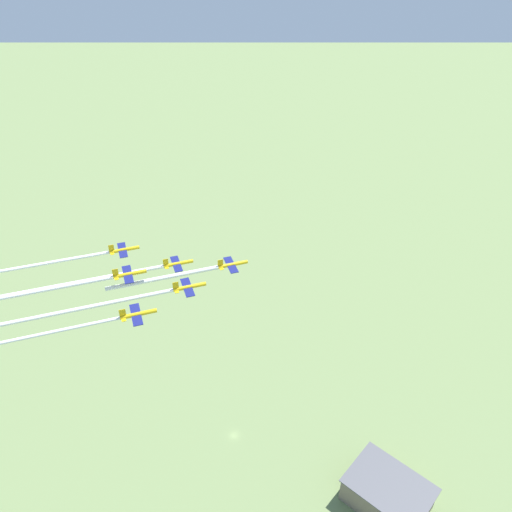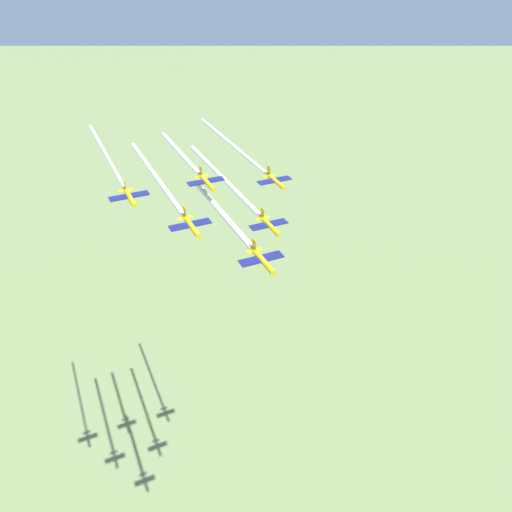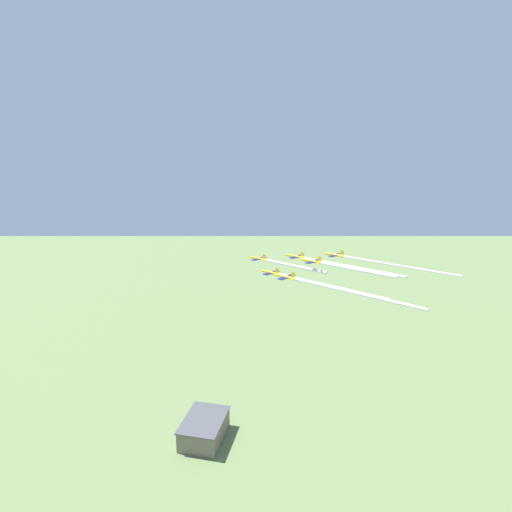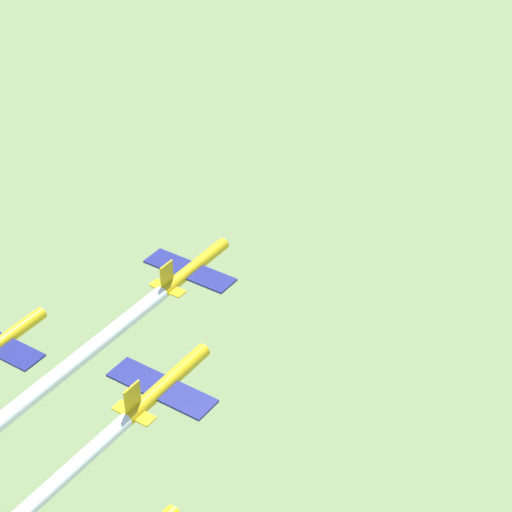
# 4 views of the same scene
# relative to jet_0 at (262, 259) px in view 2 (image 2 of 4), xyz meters

# --- Properties ---
(jet_0) EXTENTS (8.27, 8.44, 2.95)m
(jet_0) POSITION_rel_jet_0_xyz_m (0.00, 0.00, 0.00)
(jet_0) COLOR gold
(jet_1) EXTENTS (8.27, 8.44, 2.95)m
(jet_1) POSITION_rel_jet_0_xyz_m (-14.40, -8.19, -2.12)
(jet_1) COLOR gold
(jet_2) EXTENTS (8.27, 8.44, 2.95)m
(jet_2) POSITION_rel_jet_0_xyz_m (0.16, -16.56, 1.71)
(jet_2) COLOR gold
(jet_3) EXTENTS (8.27, 8.44, 2.95)m
(jet_3) POSITION_rel_jet_0_xyz_m (-28.79, -16.37, 0.52)
(jet_3) COLOR gold
(jet_4) EXTENTS (8.27, 8.44, 2.95)m
(jet_4) POSITION_rel_jet_0_xyz_m (-14.24, -24.75, 3.40)
(jet_4) COLOR gold
(jet_5) EXTENTS (8.27, 8.44, 2.95)m
(jet_5) POSITION_rel_jet_0_xyz_m (0.32, -33.12, 3.21)
(jet_5) COLOR gold
(smoke_trail_0) EXTENTS (16.58, 27.62, 1.20)m
(smoke_trail_0) POSITION_rel_jet_0_xyz_m (-9.78, -17.01, -0.04)
(smoke_trail_0) COLOR white
(smoke_trail_1) EXTENTS (23.85, 40.36, 1.09)m
(smoke_trail_1) POSITION_rel_jet_0_xyz_m (-27.86, -31.59, -2.16)
(smoke_trail_1) COLOR white
(smoke_trail_2) EXTENTS (23.14, 39.18, 1.03)m
(smoke_trail_2) POSITION_rel_jet_0_xyz_m (-12.97, -39.39, 1.67)
(smoke_trail_2) COLOR white
(smoke_trail_3) EXTENTS (24.13, 40.98, 0.97)m
(smoke_trail_3) POSITION_rel_jet_0_xyz_m (-42.46, -40.12, 0.48)
(smoke_trail_3) COLOR white
(smoke_trail_4) EXTENTS (15.99, 26.70, 1.09)m
(smoke_trail_4) POSITION_rel_jet_0_xyz_m (-23.77, -41.32, 3.36)
(smoke_trail_4) COLOR white
(smoke_trail_5) EXTENTS (23.65, 40.29, 0.82)m
(smoke_trail_5) POSITION_rel_jet_0_xyz_m (-13.16, -56.56, 3.17)
(smoke_trail_5) COLOR white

